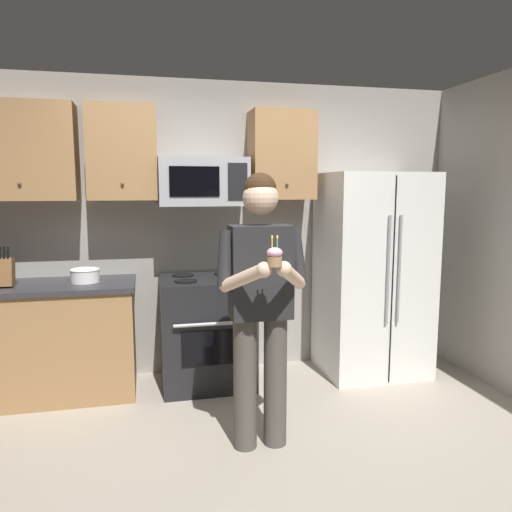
{
  "coord_description": "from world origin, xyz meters",
  "views": [
    {
      "loc": [
        -0.64,
        -2.68,
        1.66
      ],
      "look_at": [
        0.03,
        0.25,
        1.25
      ],
      "focal_mm": 34.39,
      "sensor_mm": 36.0,
      "label": 1
    }
  ],
  "objects": [
    {
      "name": "wall_back",
      "position": [
        0.0,
        1.75,
        1.3
      ],
      "size": [
        4.4,
        0.1,
        2.6
      ],
      "primitive_type": "cube",
      "color": "gray",
      "rests_on": "ground"
    },
    {
      "name": "cabinet_row_upper",
      "position": [
        -0.72,
        1.53,
        1.95
      ],
      "size": [
        2.78,
        0.36,
        0.76
      ],
      "color": "#9E7247"
    },
    {
      "name": "microwave",
      "position": [
        -0.15,
        1.48,
        1.72
      ],
      "size": [
        0.74,
        0.41,
        0.4
      ],
      "color": "#9EA0A5"
    },
    {
      "name": "oven_range",
      "position": [
        -0.15,
        1.36,
        0.46
      ],
      "size": [
        0.76,
        0.7,
        0.93
      ],
      "color": "black",
      "rests_on": "ground"
    },
    {
      "name": "cupcake",
      "position": [
        0.06,
        -0.09,
        1.29
      ],
      "size": [
        0.09,
        0.09,
        0.17
      ],
      "color": "#A87F56"
    },
    {
      "name": "counter_left",
      "position": [
        -1.45,
        1.38,
        0.46
      ],
      "size": [
        1.44,
        0.66,
        0.92
      ],
      "color": "#9E7247",
      "rests_on": "ground"
    },
    {
      "name": "bowl_large_white",
      "position": [
        -1.12,
        1.39,
        0.98
      ],
      "size": [
        0.23,
        0.23,
        0.11
      ],
      "color": "white",
      "rests_on": "counter_left"
    },
    {
      "name": "knife_block",
      "position": [
        -1.71,
        1.33,
        1.04
      ],
      "size": [
        0.16,
        0.15,
        0.32
      ],
      "color": "brown",
      "rests_on": "counter_left"
    },
    {
      "name": "refrigerator",
      "position": [
        1.35,
        1.32,
        0.9
      ],
      "size": [
        0.9,
        0.75,
        1.8
      ],
      "color": "white",
      "rests_on": "ground"
    },
    {
      "name": "ground_plane",
      "position": [
        0.0,
        0.0,
        0.0
      ],
      "size": [
        6.0,
        6.0,
        0.0
      ],
      "primitive_type": "plane",
      "color": "#9E9384"
    },
    {
      "name": "person",
      "position": [
        0.06,
        0.24,
        1.0
      ],
      "size": [
        0.6,
        0.48,
        1.76
      ],
      "color": "#4C4742",
      "rests_on": "ground"
    }
  ]
}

